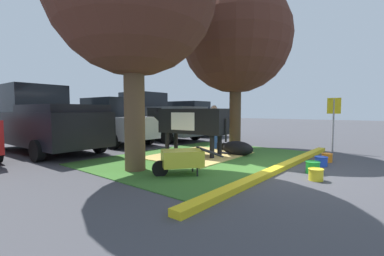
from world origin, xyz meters
name	(u,v)px	position (x,y,z in m)	size (l,w,h in m)	color
ground_plane	(272,170)	(0.00, 0.00, 0.00)	(80.00, 80.00, 0.00)	#424247
grass_island	(202,157)	(0.17, 2.35, 0.01)	(6.63, 4.74, 0.02)	#386B28
curb_yellow	(282,167)	(0.17, -0.18, 0.06)	(7.83, 0.24, 0.12)	yellow
hay_bedding	(199,155)	(0.38, 2.62, 0.03)	(3.20, 2.40, 0.04)	tan
shade_tree_right	(236,38)	(2.61, 2.60, 4.21)	(4.16, 4.16, 6.32)	#4C3823
cow_holstein	(190,121)	(0.27, 2.93, 1.12)	(0.94, 3.13, 1.58)	black
calf_lying	(236,148)	(1.23, 1.73, 0.24)	(0.50, 1.30, 0.48)	black
person_handler	(214,126)	(1.85, 3.06, 0.90)	(0.34, 0.50, 1.67)	#23478C
wheelbarrow	(181,159)	(-1.90, 1.36, 0.39)	(1.45, 1.25, 0.63)	gold
parking_sign	(334,114)	(4.14, -0.52, 1.36)	(0.07, 0.44, 1.92)	#99999E
bucket_yellow	(316,174)	(-0.40, -1.12, 0.13)	(0.32, 0.32, 0.25)	yellow
bucket_green	(313,167)	(0.22, -0.89, 0.15)	(0.33, 0.33, 0.29)	green
bucket_blue	(321,161)	(1.23, -0.83, 0.13)	(0.34, 0.34, 0.26)	blue
bucket_orange	(327,157)	(1.94, -0.82, 0.13)	(0.30, 0.30, 0.25)	orange
pickup_truck_black	(44,121)	(-2.41, 7.49, 1.11)	(2.34, 5.46, 2.42)	black
hatchback_white	(111,122)	(0.31, 7.52, 0.98)	(2.12, 4.45, 2.02)	silver
pickup_truck_maroon	(155,118)	(2.86, 7.47, 1.11)	(2.34, 5.46, 2.42)	#4C5156
sedan_silver	(188,119)	(5.76, 7.68, 0.98)	(2.12, 4.45, 2.02)	#4C5156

